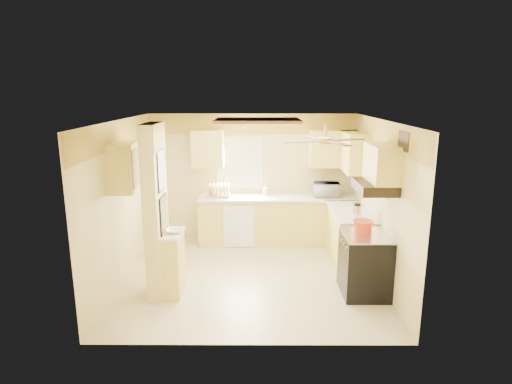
{
  "coord_description": "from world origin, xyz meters",
  "views": [
    {
      "loc": [
        0.1,
        -6.39,
        2.93
      ],
      "look_at": [
        0.08,
        0.35,
        1.33
      ],
      "focal_mm": 30.0,
      "sensor_mm": 36.0,
      "label": 1
    }
  ],
  "objects_px": {
    "microwave": "(327,190)",
    "bowl": "(175,231)",
    "stove": "(365,264)",
    "kettle": "(357,211)",
    "dutch_oven": "(363,227)"
  },
  "relations": [
    {
      "from": "stove",
      "to": "microwave",
      "type": "distance_m",
      "value": 2.25
    },
    {
      "from": "microwave",
      "to": "stove",
      "type": "bearing_deg",
      "value": 98.57
    },
    {
      "from": "stove",
      "to": "dutch_oven",
      "type": "distance_m",
      "value": 0.55
    },
    {
      "from": "stove",
      "to": "kettle",
      "type": "relative_size",
      "value": 3.8
    },
    {
      "from": "microwave",
      "to": "dutch_oven",
      "type": "xyz_separation_m",
      "value": [
        0.2,
        -2.11,
        -0.06
      ]
    },
    {
      "from": "microwave",
      "to": "kettle",
      "type": "height_order",
      "value": "microwave"
    },
    {
      "from": "microwave",
      "to": "kettle",
      "type": "distance_m",
      "value": 1.44
    },
    {
      "from": "dutch_oven",
      "to": "kettle",
      "type": "distance_m",
      "value": 0.7
    },
    {
      "from": "stove",
      "to": "kettle",
      "type": "height_order",
      "value": "kettle"
    },
    {
      "from": "dutch_oven",
      "to": "bowl",
      "type": "bearing_deg",
      "value": -178.65
    },
    {
      "from": "bowl",
      "to": "dutch_oven",
      "type": "relative_size",
      "value": 0.84
    },
    {
      "from": "stove",
      "to": "dutch_oven",
      "type": "relative_size",
      "value": 3.22
    },
    {
      "from": "stove",
      "to": "bowl",
      "type": "height_order",
      "value": "bowl"
    },
    {
      "from": "microwave",
      "to": "bowl",
      "type": "height_order",
      "value": "microwave"
    },
    {
      "from": "bowl",
      "to": "dutch_oven",
      "type": "distance_m",
      "value": 2.71
    }
  ]
}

